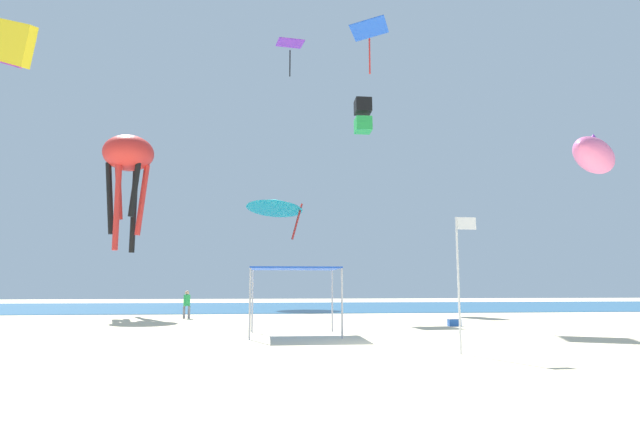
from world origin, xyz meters
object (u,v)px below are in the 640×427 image
(kite_octopus_red, at_px, (128,159))
(kite_delta_teal, at_px, (275,204))
(cooler_box, at_px, (454,322))
(kite_diamond_purple, at_px, (290,45))
(kite_box_black, at_px, (363,116))
(kite_inflatable_pink, at_px, (594,156))
(banner_flag, at_px, (460,271))
(kite_diamond_blue, at_px, (369,31))
(canopy_tent, at_px, (295,271))
(person_near_tent, at_px, (187,302))

(kite_octopus_red, relative_size, kite_delta_teal, 1.19)
(cooler_box, distance_m, kite_diamond_purple, 24.80)
(kite_box_black, height_order, kite_inflatable_pink, kite_box_black)
(kite_box_black, xyz_separation_m, kite_inflatable_pink, (8.50, -16.49, -7.28))
(kite_box_black, distance_m, kite_inflatable_pink, 19.94)
(banner_flag, relative_size, kite_box_black, 1.37)
(kite_octopus_red, distance_m, kite_diamond_blue, 17.48)
(cooler_box, relative_size, kite_box_black, 0.20)
(canopy_tent, xyz_separation_m, kite_inflatable_pink, (14.98, 3.43, 5.81))
(banner_flag, bearing_deg, kite_inflatable_pink, 41.10)
(kite_box_black, height_order, kite_delta_teal, kite_box_black)
(cooler_box, xyz_separation_m, kite_delta_teal, (-8.15, 19.21, 8.41))
(kite_delta_teal, height_order, kite_diamond_blue, kite_diamond_blue)
(canopy_tent, distance_m, banner_flag, 7.28)
(cooler_box, relative_size, kite_inflatable_pink, 0.11)
(kite_delta_teal, bearing_deg, kite_diamond_purple, 124.15)
(person_near_tent, xyz_separation_m, kite_diamond_purple, (5.99, 6.54, 18.93))
(kite_diamond_blue, bearing_deg, banner_flag, -161.45)
(banner_flag, xyz_separation_m, kite_diamond_purple, (-4.00, 22.70, 17.56))
(kite_diamond_purple, relative_size, kite_box_black, 1.00)
(banner_flag, height_order, kite_delta_teal, kite_delta_teal)
(person_near_tent, xyz_separation_m, kite_inflatable_pink, (20.58, -6.93, 7.32))
(canopy_tent, bearing_deg, kite_delta_teal, 91.34)
(person_near_tent, bearing_deg, kite_diamond_purple, -126.05)
(banner_flag, xyz_separation_m, kite_octopus_red, (-14.56, 19.56, 7.69))
(kite_inflatable_pink, bearing_deg, kite_diamond_blue, -78.52)
(cooler_box, height_order, kite_delta_teal, kite_delta_teal)
(kite_box_black, bearing_deg, cooler_box, -86.49)
(kite_octopus_red, height_order, kite_box_black, kite_box_black)
(kite_box_black, xyz_separation_m, kite_diamond_blue, (-1.39, -9.90, 2.13))
(banner_flag, bearing_deg, kite_box_black, 85.38)
(canopy_tent, relative_size, kite_box_black, 1.20)
(cooler_box, bearing_deg, canopy_tent, -154.38)
(banner_flag, xyz_separation_m, kite_box_black, (2.08, 25.73, 13.23))
(kite_diamond_purple, distance_m, kite_box_black, 8.06)
(kite_diamond_purple, relative_size, kite_delta_teal, 0.44)
(cooler_box, distance_m, kite_inflatable_pink, 10.93)
(kite_inflatable_pink, bearing_deg, kite_delta_teal, -96.24)
(person_near_tent, bearing_deg, canopy_tent, 124.89)
(banner_flag, height_order, kite_diamond_blue, kite_diamond_blue)
(canopy_tent, height_order, cooler_box, canopy_tent)
(banner_flag, distance_m, kite_diamond_blue, 22.07)
(kite_diamond_purple, xyz_separation_m, kite_octopus_red, (-10.56, -3.14, -9.88))
(cooler_box, height_order, kite_inflatable_pink, kite_inflatable_pink)
(kite_box_black, height_order, kite_diamond_blue, kite_diamond_blue)
(kite_diamond_purple, bearing_deg, kite_diamond_blue, -63.06)
(kite_octopus_red, distance_m, kite_inflatable_pink, 27.24)
(cooler_box, height_order, kite_diamond_purple, kite_diamond_purple)
(canopy_tent, distance_m, kite_octopus_red, 18.70)
(cooler_box, xyz_separation_m, kite_inflatable_pink, (7.37, -0.22, 8.06))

